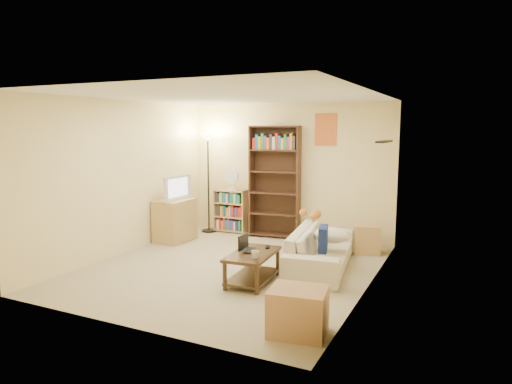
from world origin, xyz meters
TOP-DOWN VIEW (x-y plane):
  - room at (0.00, 0.01)m, footprint 4.50×4.54m
  - sofa at (1.20, 0.56)m, footprint 2.19×1.33m
  - navy_pillow at (1.35, 0.15)m, footprint 0.20×0.39m
  - cream_blanket at (1.33, 0.63)m, footprint 0.53×0.38m
  - tabby_cat at (0.84, 1.27)m, footprint 0.46×0.21m
  - coffee_table at (0.57, -0.45)m, footprint 0.58×0.96m
  - laptop at (0.54, -0.40)m, footprint 0.36×0.30m
  - laptop_screen at (0.41, -0.41)m, footprint 0.04×0.31m
  - mug at (0.72, -0.68)m, footprint 0.15×0.15m
  - tv_remote at (0.65, -0.14)m, footprint 0.11×0.17m
  - tv_stand at (-1.70, 0.97)m, footprint 0.52×0.72m
  - television at (-1.70, 0.97)m, footprint 0.77×0.12m
  - tall_bookshelf at (-0.18, 2.05)m, footprint 0.97×0.43m
  - short_bookshelf at (-1.13, 2.05)m, footprint 0.66×0.29m
  - desk_fan at (-1.08, 2.01)m, footprint 0.30×0.17m
  - floor_lamp at (-1.54, 1.89)m, footprint 0.33×0.33m
  - side_table at (1.63, 1.68)m, footprint 0.51×0.51m
  - end_cabinet at (1.65, -1.63)m, footprint 0.62×0.55m
  - book_stacks at (0.51, 1.95)m, footprint 0.44×0.16m

SIDE VIEW (x-z plane):
  - book_stacks at x=0.51m, z-range -0.01..0.17m
  - end_cabinet at x=1.65m, z-range 0.00..0.47m
  - side_table at x=1.63m, z-range 0.00..0.47m
  - coffee_table at x=0.57m, z-range 0.06..0.47m
  - sofa at x=1.20m, z-range 0.00..0.57m
  - tv_stand at x=-1.70m, z-range 0.00..0.76m
  - short_bookshelf at x=-1.13m, z-range 0.00..0.84m
  - tv_remote at x=0.65m, z-range 0.41..0.43m
  - laptop at x=0.54m, z-range 0.41..0.43m
  - mug at x=0.72m, z-range 0.41..0.51m
  - cream_blanket at x=1.33m, z-range 0.38..0.61m
  - laptop_screen at x=0.41m, z-range 0.43..0.64m
  - navy_pillow at x=1.35m, z-range 0.38..0.72m
  - tabby_cat at x=0.84m, z-range 0.57..0.73m
  - television at x=-1.70m, z-range 0.76..1.20m
  - desk_fan at x=-1.08m, z-range 0.86..1.29m
  - tall_bookshelf at x=-0.18m, z-range 0.06..2.15m
  - floor_lamp at x=-1.54m, z-range 0.58..2.51m
  - room at x=0.00m, z-range 0.36..2.88m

